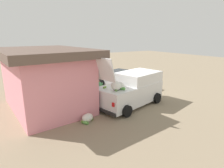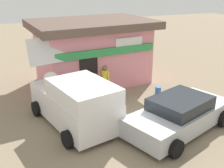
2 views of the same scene
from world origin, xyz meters
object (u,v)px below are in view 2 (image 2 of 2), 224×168
at_px(parked_sedan, 179,114).
at_px(paint_bucket, 158,90).
at_px(customer_bending, 90,86).
at_px(delivery_van, 75,102).
at_px(storefront_bar, 93,51).
at_px(unloaded_banana_pile, 43,93).
at_px(vendor_standing, 105,80).

distance_m(parked_sedan, paint_bucket, 3.50).
bearing_deg(customer_bending, parked_sedan, -55.69).
xyz_separation_m(parked_sedan, paint_bucket, (1.10, 3.29, -0.44)).
xyz_separation_m(customer_bending, paint_bucket, (3.45, -0.15, -0.66)).
distance_m(delivery_van, parked_sedan, 3.94).
relative_size(storefront_bar, paint_bucket, 17.78).
bearing_deg(storefront_bar, delivery_van, -116.41).
xyz_separation_m(unloaded_banana_pile, paint_bucket, (5.31, -1.82, 0.01)).
bearing_deg(delivery_van, vendor_standing, 43.07).
height_order(delivery_van, paint_bucket, delivery_van).
xyz_separation_m(delivery_van, unloaded_banana_pile, (-0.75, 3.24, -0.77)).
bearing_deg(unloaded_banana_pile, delivery_van, -76.91).
bearing_deg(paint_bucket, unloaded_banana_pile, 161.02).
height_order(delivery_van, vendor_standing, delivery_van).
bearing_deg(delivery_van, paint_bucket, 17.28).
xyz_separation_m(storefront_bar, vendor_standing, (-0.28, -2.61, -0.76)).
distance_m(storefront_bar, parked_sedan, 6.48).
height_order(parked_sedan, vendor_standing, vendor_standing).
bearing_deg(storefront_bar, parked_sedan, -78.44).
relative_size(storefront_bar, delivery_van, 1.37).
bearing_deg(parked_sedan, vendor_standing, 113.22).
xyz_separation_m(delivery_van, parked_sedan, (3.45, -1.88, -0.32)).
height_order(storefront_bar, paint_bucket, storefront_bar).
relative_size(vendor_standing, customer_bending, 1.18).
xyz_separation_m(delivery_van, paint_bucket, (4.55, 1.42, -0.76)).
bearing_deg(paint_bucket, vendor_standing, 172.53).
height_order(parked_sedan, paint_bucket, parked_sedan).
xyz_separation_m(storefront_bar, delivery_van, (-2.17, -4.37, -0.80)).
bearing_deg(delivery_van, parked_sedan, -28.52).
relative_size(parked_sedan, vendor_standing, 2.85).
xyz_separation_m(parked_sedan, unloaded_banana_pile, (-4.21, 5.12, -0.45)).
xyz_separation_m(delivery_van, customer_bending, (1.10, 1.57, -0.09)).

